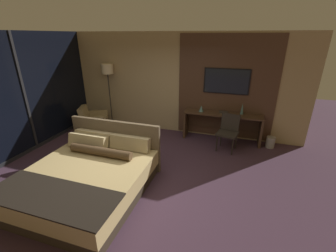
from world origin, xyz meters
TOP-DOWN VIEW (x-y plane):
  - ground_plane at (0.00, 0.00)m, footprint 16.00×16.00m
  - wall_back_tv_panel at (0.22, 2.59)m, footprint 7.20×0.09m
  - wall_left_window at (-3.00, 0.40)m, footprint 0.06×6.00m
  - bed at (-0.62, -0.67)m, footprint 2.04×2.25m
  - desk at (1.48, 2.35)m, footprint 2.04×0.45m
  - tv at (1.48, 2.52)m, footprint 1.17×0.04m
  - desk_chair at (1.68, 1.85)m, footprint 0.56×0.56m
  - armchair_by_window at (-2.19, 1.76)m, footprint 0.93×0.95m
  - floor_lamp at (-1.92, 2.34)m, footprint 0.34×0.34m
  - vase_tall at (1.95, 2.41)m, footprint 0.09×0.09m
  - vase_short at (0.90, 2.29)m, footprint 0.13×0.13m
  - book at (1.49, 2.38)m, footprint 0.24×0.18m
  - waste_bin at (2.74, 2.27)m, footprint 0.22×0.22m

SIDE VIEW (x-z plane):
  - ground_plane at x=0.00m, z-range 0.00..0.00m
  - waste_bin at x=2.74m, z-range 0.00..0.28m
  - armchair_by_window at x=-2.19m, z-range -0.12..0.67m
  - bed at x=-0.62m, z-range -0.21..0.83m
  - desk at x=1.48m, z-range 0.14..0.92m
  - desk_chair at x=1.68m, z-range 0.09..0.99m
  - book at x=1.49m, z-range 0.78..0.81m
  - vase_short at x=0.90m, z-range 0.78..0.94m
  - vase_tall at x=1.95m, z-range 0.78..1.07m
  - wall_left_window at x=-3.00m, z-range -0.08..2.72m
  - wall_back_tv_panel at x=0.22m, z-range 0.00..2.80m
  - tv at x=1.48m, z-range 1.26..1.92m
  - floor_lamp at x=-1.92m, z-range 0.66..2.59m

